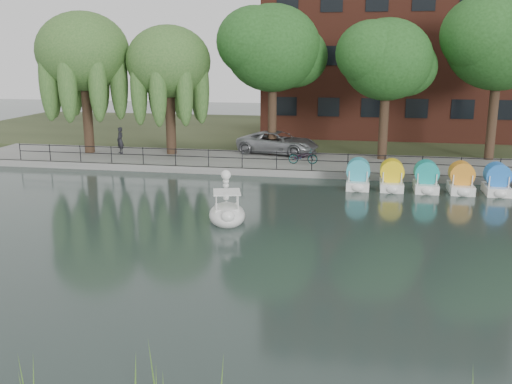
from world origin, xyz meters
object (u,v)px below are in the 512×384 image
(pedestrian, at_px, (120,138))
(swan_boat, at_px, (227,211))
(bicycle, at_px, (303,156))
(minivan, at_px, (278,141))

(pedestrian, height_order, swan_boat, pedestrian)
(pedestrian, bearing_deg, swan_boat, -10.23)
(bicycle, xyz_separation_m, pedestrian, (-12.13, 1.45, 0.49))
(minivan, xyz_separation_m, swan_boat, (-0.10, -14.15, -0.80))
(minivan, xyz_separation_m, pedestrian, (-10.18, -1.69, 0.15))
(bicycle, distance_m, swan_boat, 11.20)
(bicycle, bearing_deg, minivan, 26.90)
(bicycle, bearing_deg, pedestrian, 78.21)
(pedestrian, distance_m, swan_boat, 16.05)
(bicycle, height_order, pedestrian, pedestrian)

